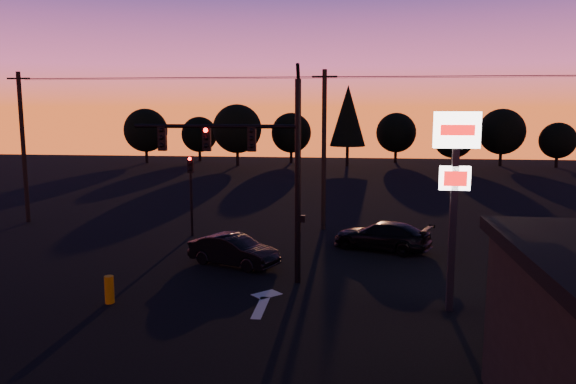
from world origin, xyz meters
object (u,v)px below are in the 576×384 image
traffic_signal_mast (257,159)px  secondary_signal (191,184)px  pylon_sign (455,169)px  bollard (109,290)px  car_right (382,236)px  car_mid (234,250)px

traffic_signal_mast → secondary_signal: size_ratio=1.97×
traffic_signal_mast → pylon_sign: (7.10, -2.49, -0.02)m
bollard → car_right: size_ratio=0.21×
pylon_sign → bollard: pylon_sign is taller
traffic_signal_mast → car_right: 8.76m
traffic_signal_mast → bollard: (-4.85, -3.14, -4.44)m
car_mid → car_right: size_ratio=0.86×
traffic_signal_mast → car_right: (5.19, 5.64, -4.24)m
bollard → car_right: 13.34m
bollard → car_mid: size_ratio=0.24×
pylon_sign → traffic_signal_mast: bearing=160.6°
secondary_signal → car_mid: 6.73m
secondary_signal → car_mid: (3.45, -5.35, -2.19)m
traffic_signal_mast → pylon_sign: 7.52m
secondary_signal → car_right: bearing=-10.4°
secondary_signal → bollard: secondary_signal is taller
pylon_sign → car_right: pylon_sign is taller
bollard → car_mid: car_mid is taller
car_right → pylon_sign: bearing=35.4°
traffic_signal_mast → car_mid: traffic_signal_mast is taller
secondary_signal → car_mid: bearing=-57.2°
traffic_signal_mast → bollard: 7.28m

